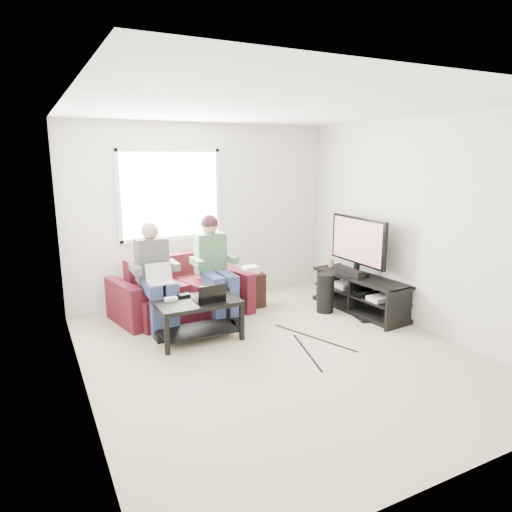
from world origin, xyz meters
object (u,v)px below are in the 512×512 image
(sofa, at_px, (180,293))
(tv_stand, at_px, (360,295))
(subwoofer, at_px, (325,293))
(coffee_table, at_px, (197,310))
(tv, at_px, (358,242))
(end_table, at_px, (251,288))

(sofa, bearing_deg, tv_stand, -23.57)
(subwoofer, bearing_deg, sofa, 156.19)
(sofa, relative_size, subwoofer, 3.42)
(sofa, bearing_deg, coffee_table, -95.13)
(sofa, distance_m, tv, 2.55)
(coffee_table, distance_m, subwoofer, 1.92)
(sofa, distance_m, tv_stand, 2.50)
(sofa, height_order, coffee_table, sofa)
(coffee_table, relative_size, tv, 0.88)
(tv, height_order, subwoofer, tv)
(sofa, xyz_separation_m, end_table, (1.02, -0.11, -0.03))
(sofa, xyz_separation_m, subwoofer, (1.83, -0.81, -0.03))
(subwoofer, bearing_deg, end_table, 139.22)
(tv, relative_size, end_table, 1.85)
(sofa, xyz_separation_m, coffee_table, (-0.08, -0.91, 0.06))
(sofa, bearing_deg, tv, -21.46)
(tv, bearing_deg, sofa, 158.54)
(subwoofer, xyz_separation_m, end_table, (-0.81, 0.70, -0.01))
(tv, bearing_deg, tv_stand, -88.53)
(sofa, xyz_separation_m, tv, (2.29, -0.90, 0.67))
(tv_stand, distance_m, end_table, 1.55)
(sofa, bearing_deg, subwoofer, -23.81)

